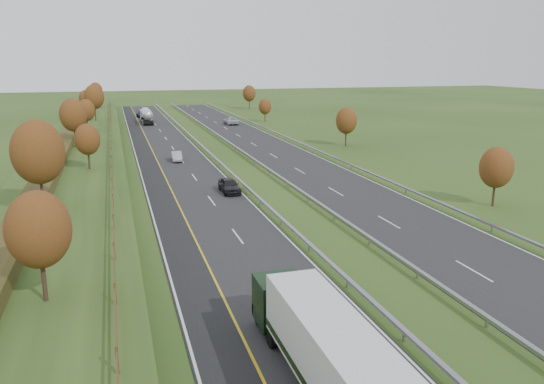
{
  "coord_description": "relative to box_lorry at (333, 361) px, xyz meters",
  "views": [
    {
      "loc": [
        -7.99,
        -17.85,
        14.17
      ],
      "look_at": [
        5.87,
        28.48,
        2.2
      ],
      "focal_mm": 35.0,
      "sensor_mm": 36.0,
      "label": 1
    }
  ],
  "objects": [
    {
      "name": "ground",
      "position": [
        8.1,
        55.16,
        -2.33
      ],
      "size": [
        400.0,
        400.0,
        0.0
      ],
      "primitive_type": "plane",
      "color": "#2A4418",
      "rests_on": "ground"
    },
    {
      "name": "near_carriageway",
      "position": [
        0.1,
        60.16,
        -2.31
      ],
      "size": [
        10.5,
        200.0,
        0.04
      ],
      "primitive_type": "cube",
      "color": "black",
      "rests_on": "ground"
    },
    {
      "name": "far_carriageway",
      "position": [
        16.6,
        60.16,
        -2.31
      ],
      "size": [
        10.5,
        200.0,
        0.04
      ],
      "primitive_type": "cube",
      "color": "black",
      "rests_on": "ground"
    },
    {
      "name": "hard_shoulder",
      "position": [
        -3.65,
        60.16,
        -2.31
      ],
      "size": [
        3.0,
        200.0,
        0.04
      ],
      "primitive_type": "cube",
      "color": "black",
      "rests_on": "ground"
    },
    {
      "name": "lane_markings",
      "position": [
        6.5,
        60.04,
        -2.28
      ],
      "size": [
        26.75,
        200.0,
        0.01
      ],
      "color": "silver",
      "rests_on": "near_carriageway"
    },
    {
      "name": "embankment_left",
      "position": [
        -12.9,
        60.16,
        -1.33
      ],
      "size": [
        12.0,
        200.0,
        2.0
      ],
      "primitive_type": "cube",
      "color": "#2A4418",
      "rests_on": "ground"
    },
    {
      "name": "hedge_left",
      "position": [
        -14.9,
        60.16,
        0.22
      ],
      "size": [
        2.2,
        180.0,
        1.1
      ],
      "primitive_type": "cube",
      "color": "#313315",
      "rests_on": "embankment_left"
    },
    {
      "name": "fence_left",
      "position": [
        -8.4,
        59.75,
        0.4
      ],
      "size": [
        0.12,
        189.06,
        1.2
      ],
      "color": "#422B19",
      "rests_on": "embankment_left"
    },
    {
      "name": "median_barrier_near",
      "position": [
        5.8,
        60.16,
        -1.72
      ],
      "size": [
        0.32,
        200.0,
        0.71
      ],
      "color": "gray",
      "rests_on": "ground"
    },
    {
      "name": "median_barrier_far",
      "position": [
        10.9,
        60.16,
        -1.72
      ],
      "size": [
        0.32,
        200.0,
        0.71
      ],
      "color": "gray",
      "rests_on": "ground"
    },
    {
      "name": "outer_barrier_far",
      "position": [
        22.4,
        60.16,
        -1.71
      ],
      "size": [
        0.32,
        200.0,
        0.71
      ],
      "color": "gray",
      "rests_on": "ground"
    },
    {
      "name": "trees_left",
      "position": [
        -12.54,
        56.79,
        4.04
      ],
      "size": [
        6.64,
        164.3,
        7.66
      ],
      "color": "#2D2116",
      "rests_on": "embankment_left"
    },
    {
      "name": "trees_far",
      "position": [
        29.9,
        89.37,
        1.92
      ],
      "size": [
        8.45,
        118.6,
        7.12
      ],
      "color": "#2D2116",
      "rests_on": "ground"
    },
    {
      "name": "box_lorry",
      "position": [
        0.0,
        0.0,
        0.0
      ],
      "size": [
        2.58,
        16.28,
        4.06
      ],
      "color": "black",
      "rests_on": "near_carriageway"
    },
    {
      "name": "road_tanker",
      "position": [
        -0.35,
        109.86,
        -0.47
      ],
      "size": [
        2.4,
        11.22,
        3.46
      ],
      "color": "silver",
      "rests_on": "near_carriageway"
    },
    {
      "name": "car_dark_near",
      "position": [
        3.92,
        38.21,
        -1.49
      ],
      "size": [
        1.98,
        4.72,
        1.6
      ],
      "primitive_type": "imported",
      "rotation": [
        0.0,
        0.0,
        0.02
      ],
      "color": "black",
      "rests_on": "near_carriageway"
    },
    {
      "name": "car_silver_mid",
      "position": [
        0.6,
        59.11,
        -1.62
      ],
      "size": [
        1.61,
        4.13,
        1.34
      ],
      "primitive_type": "imported",
      "rotation": [
        0.0,
        0.0,
        -0.05
      ],
      "color": "#A0A0A4",
      "rests_on": "near_carriageway"
    },
    {
      "name": "car_small_far",
      "position": [
        -0.8,
        123.6,
        -1.5
      ],
      "size": [
        2.63,
        5.62,
        1.59
      ],
      "primitive_type": "imported",
      "rotation": [
        0.0,
        0.0,
        0.08
      ],
      "color": "#14163F",
      "rests_on": "near_carriageway"
    },
    {
      "name": "car_oncoming",
      "position": [
        18.04,
        101.9,
        -1.47
      ],
      "size": [
        2.79,
        5.93,
        1.64
      ],
      "primitive_type": "imported",
      "rotation": [
        0.0,
        0.0,
        3.13
      ],
      "color": "silver",
      "rests_on": "far_carriageway"
    }
  ]
}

